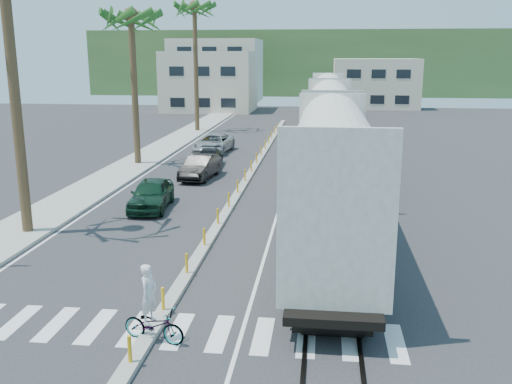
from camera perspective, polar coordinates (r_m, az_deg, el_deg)
ground at (r=18.55m, az=-8.37°, el=-10.66°), size 140.00×140.00×0.00m
sidewalk at (r=43.97m, az=-10.74°, el=3.52°), size 3.00×90.00×0.15m
rails at (r=44.94m, az=7.15°, el=3.81°), size 1.56×100.00×0.06m
median at (r=37.31m, az=-0.50°, el=2.00°), size 0.45×60.00×0.85m
crosswalk at (r=16.82m, az=-10.17°, el=-13.38°), size 14.00×2.20×0.01m
lane_markings at (r=42.53m, az=-2.52°, el=3.31°), size 9.42×90.00×0.01m
freight_train at (r=41.38m, az=7.29°, el=6.99°), size 3.00×60.94×5.85m
palm_trees at (r=41.14m, az=-11.85°, el=17.81°), size 3.50×37.20×13.75m
buildings at (r=88.70m, az=-0.43°, el=11.50°), size 38.00×27.00×10.00m
hillside at (r=116.41m, az=4.56°, el=12.76°), size 80.00×20.00×12.00m
car_lead at (r=29.07m, az=-10.44°, el=-0.21°), size 2.48×4.72×1.51m
car_second at (r=35.81m, az=-5.59°, el=2.51°), size 2.45×4.77×1.47m
car_third at (r=39.39m, az=-4.78°, el=3.36°), size 2.38×4.51×1.23m
car_rear at (r=45.35m, az=-4.27°, el=4.87°), size 3.27×5.67×1.47m
cyclist at (r=15.93m, az=-10.28°, el=-12.25°), size 1.48×2.10×2.20m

